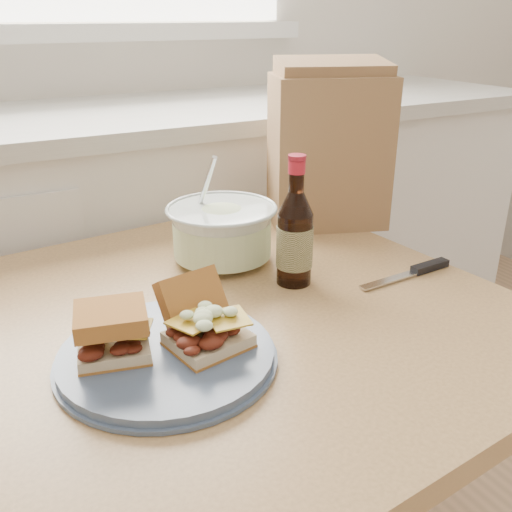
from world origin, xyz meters
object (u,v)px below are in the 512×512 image
dining_table (233,363)px  plate (167,356)px  beer_bottle (295,237)px  paper_bag (329,152)px  coleslaw_bowl (222,234)px

dining_table → plate: size_ratio=3.21×
beer_bottle → paper_bag: size_ratio=0.71×
coleslaw_bowl → paper_bag: size_ratio=0.65×
dining_table → paper_bag: (0.38, 0.27, 0.27)m
plate → beer_bottle: beer_bottle is taller
dining_table → plate: plate is taller
coleslaw_bowl → dining_table: bearing=-111.6°
plate → paper_bag: size_ratio=0.91×
coleslaw_bowl → beer_bottle: (0.07, -0.15, 0.03)m
plate → coleslaw_bowl: coleslaw_bowl is taller
plate → paper_bag: 0.66m
beer_bottle → plate: bearing=-159.0°
dining_table → beer_bottle: beer_bottle is taller
plate → coleslaw_bowl: bearing=51.7°
plate → beer_bottle: 0.33m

